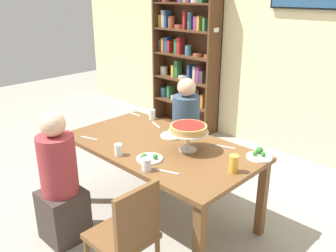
% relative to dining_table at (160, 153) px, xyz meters
% --- Properties ---
extents(ground_plane, '(12.00, 12.00, 0.00)m').
position_rel_dining_table_xyz_m(ground_plane, '(0.00, 0.00, -0.66)').
color(ground_plane, gray).
extents(rear_partition, '(8.00, 0.12, 2.80)m').
position_rel_dining_table_xyz_m(rear_partition, '(0.00, 2.20, 0.74)').
color(rear_partition, beige).
rests_on(rear_partition, ground_plane).
extents(dining_table, '(1.73, 0.96, 0.74)m').
position_rel_dining_table_xyz_m(dining_table, '(0.00, 0.00, 0.00)').
color(dining_table, brown).
rests_on(dining_table, ground_plane).
extents(bookshelf, '(1.13, 0.30, 2.21)m').
position_rel_dining_table_xyz_m(bookshelf, '(-1.48, 2.01, 0.48)').
color(bookshelf, '#4C2D19').
rests_on(bookshelf, ground_plane).
extents(diner_far_left, '(0.34, 0.34, 1.15)m').
position_rel_dining_table_xyz_m(diner_far_left, '(-0.37, 0.77, -0.17)').
color(diner_far_left, '#382D28').
rests_on(diner_far_left, ground_plane).
extents(diner_near_left, '(0.34, 0.34, 1.15)m').
position_rel_dining_table_xyz_m(diner_near_left, '(-0.38, -0.79, -0.17)').
color(diner_near_left, '#382D28').
rests_on(diner_near_left, ground_plane).
extents(chair_near_right, '(0.40, 0.40, 0.87)m').
position_rel_dining_table_xyz_m(chair_near_right, '(0.48, -0.79, -0.17)').
color(chair_near_right, brown).
rests_on(chair_near_right, ground_plane).
extents(deep_dish_pizza_stand, '(0.34, 0.34, 0.23)m').
position_rel_dining_table_xyz_m(deep_dish_pizza_stand, '(0.25, 0.09, 0.27)').
color(deep_dish_pizza_stand, silver).
rests_on(deep_dish_pizza_stand, dining_table).
extents(salad_plate_near_diner, '(0.21, 0.21, 0.07)m').
position_rel_dining_table_xyz_m(salad_plate_near_diner, '(0.75, 0.39, 0.10)').
color(salad_plate_near_diner, white).
rests_on(salad_plate_near_diner, dining_table).
extents(salad_plate_far_diner, '(0.21, 0.21, 0.07)m').
position_rel_dining_table_xyz_m(salad_plate_far_diner, '(0.15, -0.27, 0.10)').
color(salad_plate_far_diner, white).
rests_on(salad_plate_far_diner, dining_table).
extents(salad_plate_spare, '(0.21, 0.21, 0.07)m').
position_rel_dining_table_xyz_m(salad_plate_spare, '(-0.06, 0.22, 0.10)').
color(salad_plate_spare, white).
rests_on(salad_plate_spare, dining_table).
extents(beer_glass_amber_tall, '(0.07, 0.07, 0.14)m').
position_rel_dining_table_xyz_m(beer_glass_amber_tall, '(0.75, 0.03, 0.15)').
color(beer_glass_amber_tall, gold).
rests_on(beer_glass_amber_tall, dining_table).
extents(water_glass_clear_near, '(0.07, 0.07, 0.10)m').
position_rel_dining_table_xyz_m(water_glass_clear_near, '(-0.54, 0.42, 0.14)').
color(water_glass_clear_near, white).
rests_on(water_glass_clear_near, dining_table).
extents(water_glass_clear_far, '(0.07, 0.07, 0.10)m').
position_rel_dining_table_xyz_m(water_glass_clear_far, '(0.26, -0.41, 0.13)').
color(water_glass_clear_far, white).
rests_on(water_glass_clear_far, dining_table).
extents(water_glass_clear_spare, '(0.07, 0.07, 0.10)m').
position_rel_dining_table_xyz_m(water_glass_clear_spare, '(-0.10, -0.39, 0.13)').
color(water_glass_clear_spare, white).
rests_on(water_glass_clear_spare, dining_table).
extents(cutlery_fork_near, '(0.17, 0.08, 0.00)m').
position_rel_dining_table_xyz_m(cutlery_fork_near, '(-0.38, 0.32, 0.09)').
color(cutlery_fork_near, silver).
rests_on(cutlery_fork_near, dining_table).
extents(cutlery_knife_near, '(0.17, 0.08, 0.00)m').
position_rel_dining_table_xyz_m(cutlery_knife_near, '(0.40, -0.31, 0.09)').
color(cutlery_knife_near, silver).
rests_on(cutlery_knife_near, dining_table).
extents(cutlery_fork_far, '(0.18, 0.07, 0.00)m').
position_rel_dining_table_xyz_m(cutlery_fork_far, '(0.44, 0.36, 0.09)').
color(cutlery_fork_far, silver).
rests_on(cutlery_fork_far, dining_table).
extents(cutlery_knife_far, '(0.18, 0.02, 0.00)m').
position_rel_dining_table_xyz_m(cutlery_knife_far, '(-0.80, 0.39, 0.09)').
color(cutlery_knife_far, silver).
rests_on(cutlery_knife_far, dining_table).
extents(cutlery_spare_fork, '(0.18, 0.07, 0.00)m').
position_rel_dining_table_xyz_m(cutlery_spare_fork, '(-0.57, -0.35, 0.09)').
color(cutlery_spare_fork, silver).
rests_on(cutlery_spare_fork, dining_table).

